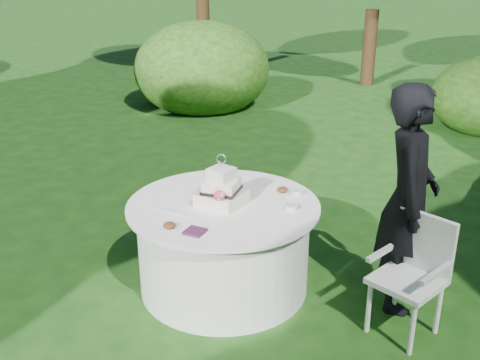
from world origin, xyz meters
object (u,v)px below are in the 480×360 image
object	(u,v)px
napkins	(195,232)
guest	(408,200)
cake	(222,191)
table	(224,245)
chair	(414,267)

from	to	relation	value
napkins	guest	world-z (taller)	guest
napkins	guest	bearing A→B (deg)	36.75
napkins	cake	xyz separation A→B (m)	(-0.06, 0.53, 0.10)
table	cake	size ratio (longest dim) A/B	3.62
guest	table	world-z (taller)	guest
chair	guest	bearing A→B (deg)	113.84
napkins	chair	xyz separation A→B (m)	(1.46, 0.65, -0.26)
table	chair	distance (m)	1.52
table	chair	size ratio (longest dim) A/B	1.73
guest	chair	world-z (taller)	guest
chair	table	bearing A→B (deg)	-176.21
cake	chair	bearing A→B (deg)	4.22
napkins	chair	distance (m)	1.61
guest	table	distance (m)	1.52
napkins	table	distance (m)	0.67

